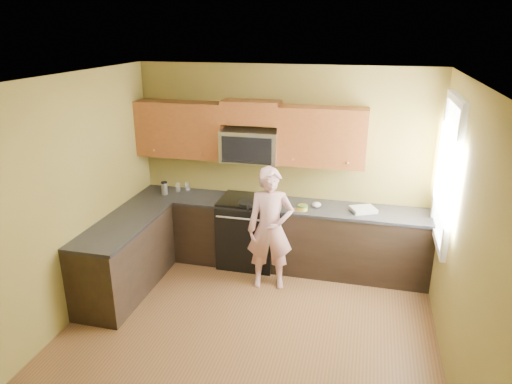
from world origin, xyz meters
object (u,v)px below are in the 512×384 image
(microwave, at_px, (250,161))
(butter_tub, at_px, (302,210))
(stove, at_px, (248,231))
(woman, at_px, (270,229))
(frying_pan, at_px, (247,205))
(travel_mug, at_px, (165,194))

(microwave, height_order, butter_tub, microwave)
(stove, xyz_separation_m, woman, (0.42, -0.53, 0.31))
(stove, height_order, frying_pan, frying_pan)
(microwave, relative_size, woman, 0.48)
(stove, distance_m, microwave, 0.98)
(woman, height_order, butter_tub, woman)
(microwave, height_order, frying_pan, microwave)
(frying_pan, xyz_separation_m, butter_tub, (0.72, 0.08, -0.03))
(microwave, height_order, travel_mug, microwave)
(microwave, bearing_deg, woman, -57.31)
(stove, xyz_separation_m, butter_tub, (0.76, -0.15, 0.45))
(woman, distance_m, travel_mug, 1.72)
(frying_pan, bearing_deg, stove, 81.16)
(stove, bearing_deg, woman, -51.58)
(microwave, xyz_separation_m, woman, (0.42, -0.65, -0.66))
(stove, bearing_deg, microwave, 90.00)
(travel_mug, bearing_deg, stove, 0.84)
(woman, relative_size, butter_tub, 11.97)
(woman, bearing_deg, microwave, 110.99)
(stove, relative_size, butter_tub, 7.24)
(microwave, bearing_deg, stove, -90.00)
(stove, relative_size, travel_mug, 5.13)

